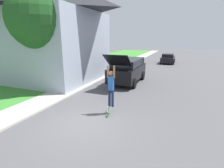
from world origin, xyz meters
name	(u,v)px	position (x,y,z in m)	size (l,w,h in m)	color
ground_plane	(83,123)	(0.00, 0.00, 0.00)	(120.00, 120.00, 0.00)	#49494C
lawn	(42,79)	(-8.00, 6.00, 0.04)	(10.00, 80.00, 0.08)	#387F2D
sidewalk	(83,83)	(-3.60, 6.00, 0.05)	(1.80, 80.00, 0.10)	#ADA89E
house	(43,26)	(-7.82, 6.60, 4.72)	(10.37, 8.36, 8.90)	#99A3B2
lawn_tree_near	(39,18)	(-5.26, 3.53, 4.97)	(4.24, 4.24, 7.03)	brown
suv_parked	(128,70)	(-0.30, 7.81, 1.10)	(2.19, 5.57, 2.62)	black
car_down_street	(168,59)	(1.88, 21.33, 0.69)	(1.96, 4.08, 1.41)	black
skateboarder	(111,86)	(0.79, 1.41, 1.46)	(0.41, 0.24, 2.06)	#192347
skateboard	(108,111)	(0.70, 1.27, 0.17)	(0.36, 0.79, 0.29)	#337F3D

